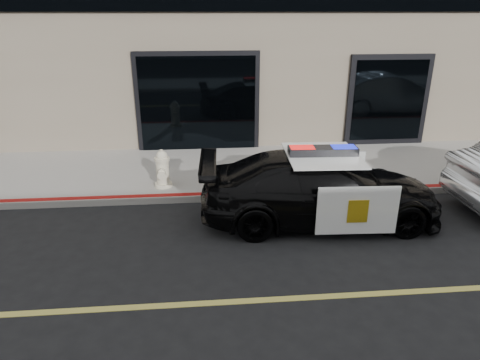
{
  "coord_description": "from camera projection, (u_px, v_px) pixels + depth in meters",
  "views": [
    {
      "loc": [
        -0.89,
        -5.02,
        3.89
      ],
      "look_at": [
        -0.24,
        2.2,
        1.0
      ],
      "focal_mm": 32.0,
      "sensor_mm": 36.0,
      "label": 1
    }
  ],
  "objects": [
    {
      "name": "ground",
      "position": [
        270.0,
        300.0,
        6.16
      ],
      "size": [
        120.0,
        120.0,
        0.0
      ],
      "primitive_type": "plane",
      "color": "black",
      "rests_on": "ground"
    },
    {
      "name": "sidewalk_n",
      "position": [
        239.0,
        169.0,
        10.99
      ],
      "size": [
        60.0,
        3.5,
        0.15
      ],
      "primitive_type": "cube",
      "color": "gray",
      "rests_on": "ground"
    },
    {
      "name": "police_car",
      "position": [
        320.0,
        188.0,
        8.28
      ],
      "size": [
        2.35,
        4.8,
        1.52
      ],
      "color": "black",
      "rests_on": "ground"
    },
    {
      "name": "fire_hydrant",
      "position": [
        163.0,
        170.0,
        9.59
      ],
      "size": [
        0.39,
        0.55,
        0.87
      ],
      "color": "beige",
      "rests_on": "sidewalk_n"
    }
  ]
}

